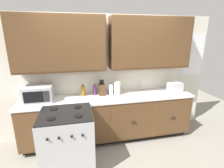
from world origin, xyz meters
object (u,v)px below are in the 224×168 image
at_px(microwave, 38,94).
at_px(toaster, 175,87).
at_px(paper_towel_roll, 117,88).
at_px(bottle_clear, 111,89).
at_px(knife_block, 102,89).
at_px(bottle_amber, 83,90).
at_px(stove_range, 68,141).
at_px(bottle_violet, 95,89).

height_order(microwave, toaster, microwave).
bearing_deg(paper_towel_roll, toaster, -3.79).
distance_m(paper_towel_roll, bottle_clear, 0.12).
relative_size(knife_block, bottle_amber, 1.35).
height_order(stove_range, bottle_amber, bottle_amber).
relative_size(knife_block, bottle_clear, 1.29).
distance_m(toaster, bottle_amber, 1.85).
distance_m(toaster, bottle_clear, 1.32).
bearing_deg(toaster, stove_range, -164.23).
bearing_deg(toaster, knife_block, 175.04).
distance_m(bottle_violet, bottle_clear, 0.31).
bearing_deg(bottle_amber, bottle_violet, 4.32).
relative_size(toaster, paper_towel_roll, 1.08).
height_order(stove_range, bottle_clear, bottle_clear).
bearing_deg(knife_block, bottle_clear, -10.99).
xyz_separation_m(stove_range, knife_block, (0.65, 0.73, 0.55)).
xyz_separation_m(stove_range, toaster, (2.13, 0.60, 0.53)).
bearing_deg(paper_towel_roll, knife_block, 170.40).
bearing_deg(stove_range, paper_towel_roll, 35.88).
xyz_separation_m(bottle_violet, bottle_amber, (-0.23, -0.02, -0.00)).
bearing_deg(bottle_clear, bottle_violet, 165.15).
height_order(toaster, bottle_violet, bottle_violet).
xyz_separation_m(stove_range, paper_towel_roll, (0.94, 0.68, 0.56)).
xyz_separation_m(toaster, knife_block, (-1.49, 0.13, 0.02)).
relative_size(microwave, bottle_amber, 2.09).
xyz_separation_m(stove_range, bottle_amber, (0.29, 0.76, 0.54)).
bearing_deg(microwave, paper_towel_roll, 0.83).
bearing_deg(toaster, microwave, 178.73).
bearing_deg(knife_block, stove_range, -131.39).
height_order(toaster, paper_towel_roll, paper_towel_roll).
bearing_deg(knife_block, toaster, -4.96).
bearing_deg(bottle_amber, paper_towel_roll, -6.95).
relative_size(knife_block, bottle_violet, 1.34).
distance_m(stove_range, toaster, 2.28).
relative_size(bottle_clear, bottle_amber, 1.04).
bearing_deg(bottle_clear, toaster, -4.14).
relative_size(knife_block, paper_towel_roll, 1.19).
relative_size(microwave, toaster, 1.71).
distance_m(toaster, bottle_violet, 1.63).
relative_size(stove_range, paper_towel_roll, 3.65).
height_order(stove_range, microwave, microwave).
xyz_separation_m(microwave, bottle_violet, (1.00, 0.12, -0.03)).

